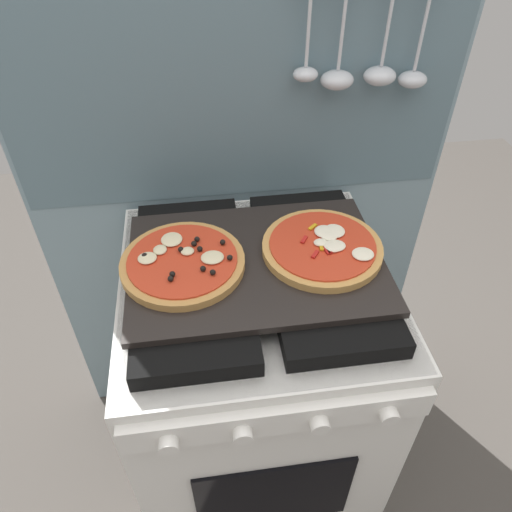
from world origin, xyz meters
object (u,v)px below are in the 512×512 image
at_px(baking_tray, 256,262).
at_px(pizza_right, 323,247).
at_px(pizza_left, 183,261).
at_px(stove, 256,385).

distance_m(baking_tray, pizza_right, 0.15).
xyz_separation_m(baking_tray, pizza_left, (-0.15, 0.01, 0.02)).
relative_size(stove, pizza_right, 3.47).
relative_size(baking_tray, pizza_right, 2.08).
relative_size(baking_tray, pizza_left, 2.08).
xyz_separation_m(baking_tray, pizza_right, (0.15, 0.01, 0.02)).
bearing_deg(stove, baking_tray, 90.00).
height_order(baking_tray, pizza_left, pizza_left).
distance_m(baking_tray, pizza_left, 0.16).
bearing_deg(stove, pizza_left, 177.50).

